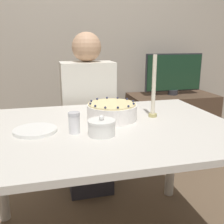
# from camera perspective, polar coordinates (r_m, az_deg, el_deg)

# --- Properties ---
(wall_behind) EXTENTS (8.00, 0.05, 2.60)m
(wall_behind) POSITION_cam_1_polar(r_m,az_deg,el_deg) (2.68, -8.47, 17.18)
(wall_behind) COLOR #ADA393
(wall_behind) RESTS_ON ground_plane
(dining_table) EXTENTS (1.36, 1.00, 0.77)m
(dining_table) POSITION_cam_1_polar(r_m,az_deg,el_deg) (1.41, -1.41, -7.52)
(dining_table) COLOR beige
(dining_table) RESTS_ON ground_plane
(cake) EXTENTS (0.28, 0.28, 0.10)m
(cake) POSITION_cam_1_polar(r_m,az_deg,el_deg) (1.47, 0.00, 0.15)
(cake) COLOR white
(cake) RESTS_ON dining_table
(sugar_bowl) EXTENTS (0.13, 0.13, 0.10)m
(sugar_bowl) POSITION_cam_1_polar(r_m,az_deg,el_deg) (1.22, -2.28, -3.38)
(sugar_bowl) COLOR white
(sugar_bowl) RESTS_ON dining_table
(sugar_shaker) EXTENTS (0.06, 0.06, 0.10)m
(sugar_shaker) POSITION_cam_1_polar(r_m,az_deg,el_deg) (1.26, -8.22, -2.31)
(sugar_shaker) COLOR white
(sugar_shaker) RESTS_ON dining_table
(plate_stack) EXTENTS (0.21, 0.21, 0.02)m
(plate_stack) POSITION_cam_1_polar(r_m,az_deg,el_deg) (1.33, -16.36, -3.84)
(plate_stack) COLOR white
(plate_stack) RESTS_ON dining_table
(candle) EXTENTS (0.05, 0.05, 0.36)m
(candle) POSITION_cam_1_polar(r_m,az_deg,el_deg) (1.52, 9.05, 4.49)
(candle) COLOR tan
(candle) RESTS_ON dining_table
(person_man_blue_shirt) EXTENTS (0.40, 0.34, 1.27)m
(person_man_blue_shirt) POSITION_cam_1_polar(r_m,az_deg,el_deg) (2.09, -5.15, -2.76)
(person_man_blue_shirt) COLOR #2D2D38
(person_man_blue_shirt) RESTS_ON ground_plane
(side_cabinet) EXTENTS (0.87, 0.45, 0.67)m
(side_cabinet) POSITION_cam_1_polar(r_m,az_deg,el_deg) (2.83, 12.66, -2.95)
(side_cabinet) COLOR #4C3828
(side_cabinet) RESTS_ON ground_plane
(tv_monitor) EXTENTS (0.60, 0.10, 0.41)m
(tv_monitor) POSITION_cam_1_polar(r_m,az_deg,el_deg) (2.72, 13.30, 8.17)
(tv_monitor) COLOR #2D2D33
(tv_monitor) RESTS_ON side_cabinet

